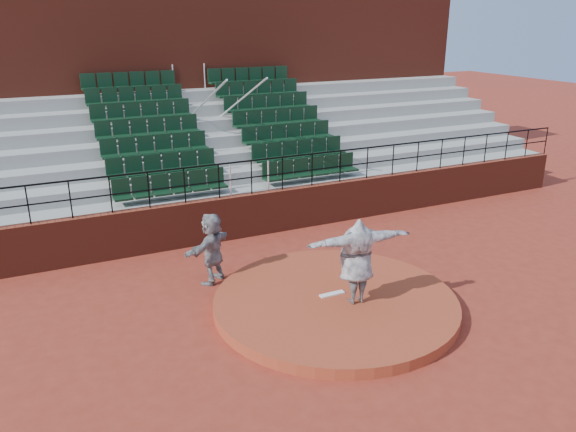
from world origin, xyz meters
The scene contains 9 objects.
ground centered at (0.00, 0.00, 0.00)m, with size 90.00×90.00×0.00m, color maroon.
pitchers_mound centered at (0.00, 0.00, 0.12)m, with size 5.50×5.50×0.25m, color #A13E24.
pitching_rubber centered at (0.00, 0.15, 0.27)m, with size 0.60×0.15×0.03m, color white.
boundary_wall centered at (0.00, 5.00, 0.65)m, with size 24.00×0.30×1.30m, color maroon.
wall_railing centered at (0.00, 5.00, 2.03)m, with size 24.04×0.05×1.03m.
seating_deck centered at (0.00, 8.65, 1.44)m, with size 24.00×5.97×4.63m.
press_box_facade centered at (0.00, 12.60, 3.55)m, with size 24.00×3.00×7.10m, color maroon.
pitcher centered at (0.31, -0.34, 1.23)m, with size 2.40×0.65×1.95m, color black.
fielder centered at (-2.07, 2.47, 0.89)m, with size 1.66×0.53×1.79m, color black.
Camera 1 is at (-5.80, -9.77, 6.21)m, focal length 35.00 mm.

